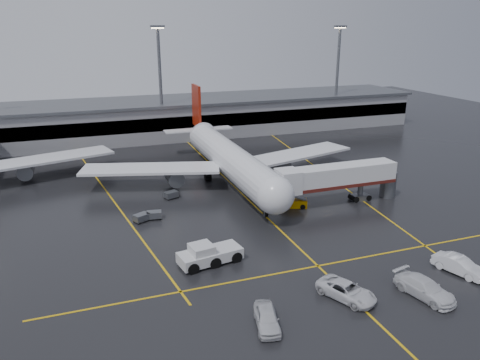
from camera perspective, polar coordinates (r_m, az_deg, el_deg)
name	(u,v)px	position (r m, az deg, el deg)	size (l,w,h in m)	color
ground	(248,199)	(70.82, 0.98, -2.41)	(220.00, 220.00, 0.00)	black
apron_line_centre	(248,199)	(70.82, 0.98, -2.41)	(0.25, 90.00, 0.02)	gold
apron_line_stop	(318,266)	(52.70, 9.60, -10.42)	(60.00, 0.25, 0.02)	gold
apron_line_left	(108,193)	(76.24, -15.99, -1.60)	(0.25, 70.00, 0.02)	gold
apron_line_right	(320,170)	(86.73, 9.80, 1.28)	(0.25, 70.00, 0.02)	gold
terminal	(178,117)	(114.21, -7.62, 7.75)	(122.00, 19.00, 8.60)	gray
light_mast_mid	(160,77)	(106.04, -9.84, 12.38)	(3.00, 1.20, 25.45)	#595B60
light_mast_right	(337,71)	(122.20, 11.95, 13.03)	(3.00, 1.20, 25.45)	#595B60
main_airliner	(228,157)	(78.20, -1.52, 2.86)	(48.80, 45.60, 14.10)	silver
jet_bridge	(338,178)	(69.46, 11.97, 0.19)	(19.90, 3.40, 6.05)	silver
pushback_tractor	(208,255)	(52.22, -3.93, -9.23)	(7.47, 4.07, 2.54)	silver
belt_loader	(294,203)	(68.19, 6.65, -2.85)	(4.14, 2.91, 2.42)	#C88500
service_van_a	(346,291)	(47.23, 13.02, -13.19)	(2.75, 5.97, 1.66)	silver
service_van_b	(425,288)	(49.73, 21.86, -12.29)	(2.56, 6.31, 1.83)	silver
service_van_c	(459,265)	(55.46, 25.44, -9.50)	(1.94, 5.55, 1.83)	silver
service_van_d	(267,318)	(42.46, 3.34, -16.66)	(1.97, 4.90, 1.67)	silver
baggage_cart_a	(154,215)	(64.66, -10.56, -4.24)	(2.17, 1.59, 1.12)	#595B60
baggage_cart_b	(141,217)	(64.14, -12.07, -4.54)	(2.37, 2.07, 1.12)	#595B60
baggage_cart_c	(171,195)	(71.82, -8.50, -1.79)	(2.32, 1.89, 1.12)	#595B60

